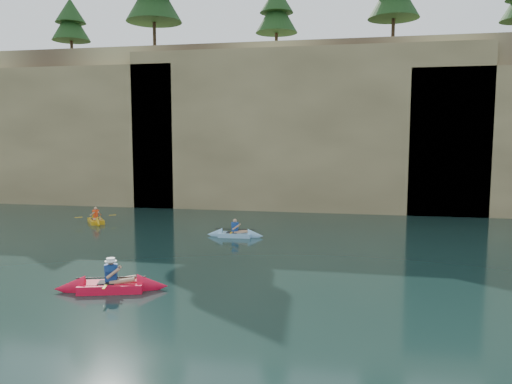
# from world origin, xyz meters

# --- Properties ---
(ground) EXTENTS (160.00, 160.00, 0.00)m
(ground) POSITION_xyz_m (0.00, 0.00, 0.00)
(ground) COLOR black
(ground) RESTS_ON ground
(cliff) EXTENTS (70.00, 16.00, 12.00)m
(cliff) POSITION_xyz_m (0.00, 30.00, 6.00)
(cliff) COLOR tan
(cliff) RESTS_ON ground
(cliff_slab_west) EXTENTS (26.00, 2.40, 10.56)m
(cliff_slab_west) POSITION_xyz_m (-20.00, 22.60, 5.28)
(cliff_slab_west) COLOR tan
(cliff_slab_west) RESTS_ON ground
(cliff_slab_center) EXTENTS (24.00, 2.40, 11.40)m
(cliff_slab_center) POSITION_xyz_m (2.00, 22.60, 5.70)
(cliff_slab_center) COLOR tan
(cliff_slab_center) RESTS_ON ground
(sea_cave_west) EXTENTS (4.50, 1.00, 4.00)m
(sea_cave_west) POSITION_xyz_m (-18.00, 21.95, 2.00)
(sea_cave_west) COLOR black
(sea_cave_west) RESTS_ON ground
(sea_cave_center) EXTENTS (3.50, 1.00, 3.20)m
(sea_cave_center) POSITION_xyz_m (-4.00, 21.95, 1.60)
(sea_cave_center) COLOR black
(sea_cave_center) RESTS_ON ground
(sea_cave_east) EXTENTS (5.00, 1.00, 4.50)m
(sea_cave_east) POSITION_xyz_m (10.00, 21.95, 2.25)
(sea_cave_east) COLOR black
(sea_cave_east) RESTS_ON ground
(main_kayaker) EXTENTS (3.82, 2.43, 1.39)m
(main_kayaker) POSITION_xyz_m (-2.30, 3.01, 0.18)
(main_kayaker) COLOR red
(main_kayaker) RESTS_ON ground
(kayaker_ltblue_near) EXTENTS (2.97, 2.30, 1.16)m
(kayaker_ltblue_near) POSITION_xyz_m (-0.36, 12.55, 0.14)
(kayaker_ltblue_near) COLOR #8EC6EE
(kayaker_ltblue_near) RESTS_ON ground
(kayaker_yellow) EXTENTS (2.35, 2.77, 1.20)m
(kayaker_yellow) POSITION_xyz_m (-9.46, 14.98, 0.15)
(kayaker_yellow) COLOR gold
(kayaker_yellow) RESTS_ON ground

